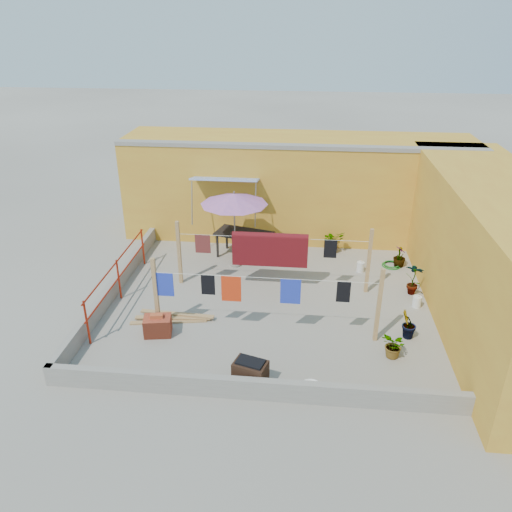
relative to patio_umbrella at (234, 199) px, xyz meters
name	(u,v)px	position (x,y,z in m)	size (l,w,h in m)	color
ground	(270,302)	(1.16, -1.99, -2.04)	(80.00, 80.00, 0.00)	#9E998E
wall_back	(297,186)	(1.66, 2.71, -0.43)	(11.00, 3.27, 3.21)	gold
wall_right	(493,255)	(6.36, -1.99, -0.44)	(2.40, 9.00, 3.20)	gold
parapet_front	(255,389)	(1.16, -5.57, -1.82)	(8.30, 0.16, 0.44)	gray
parapet_left	(115,286)	(-2.92, -1.99, -1.82)	(0.16, 7.30, 0.44)	gray
red_railing	(118,274)	(-2.69, -2.19, -1.32)	(0.05, 4.20, 1.10)	#A62410
clothesline_rig	(268,255)	(1.08, -1.44, -0.97)	(5.09, 2.35, 1.80)	tan
patio_umbrella	(234,199)	(0.00, 0.00, 0.00)	(2.44, 2.44, 2.27)	gray
outdoor_table	(244,235)	(0.19, 0.63, -1.33)	(1.84, 1.26, 0.78)	black
brick_stack	(158,326)	(-1.27, -3.67, -1.81)	(0.68, 0.54, 0.53)	#9C3A24
lumber_pile	(173,318)	(-1.09, -3.06, -1.98)	(1.98, 0.57, 0.12)	tan
brazier	(250,373)	(1.04, -5.19, -1.76)	(0.74, 0.60, 0.58)	#311C13
white_basin	(311,387)	(2.23, -5.19, -2.00)	(0.43, 0.43, 0.08)	silver
water_jug_a	(417,302)	(4.86, -1.84, -1.89)	(0.22, 0.22, 0.34)	silver
water_jug_b	(360,267)	(3.62, -0.02, -1.89)	(0.21, 0.21, 0.34)	silver
green_hose	(391,265)	(4.56, 0.42, -2.00)	(0.55, 0.55, 0.08)	#186C1B
plant_back_a	(333,241)	(2.86, 1.21, -1.68)	(0.64, 0.56, 0.71)	#24611B
plant_back_b	(400,256)	(4.76, 0.42, -1.72)	(0.36, 0.36, 0.64)	#24611B
plant_right_a	(414,279)	(4.86, -1.18, -1.59)	(0.48, 0.32, 0.91)	#24611B
plant_right_b	(408,325)	(4.38, -3.24, -1.68)	(0.40, 0.32, 0.72)	#24611B
plant_right_c	(394,346)	(3.98, -4.01, -1.74)	(0.53, 0.46, 0.59)	#24611B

